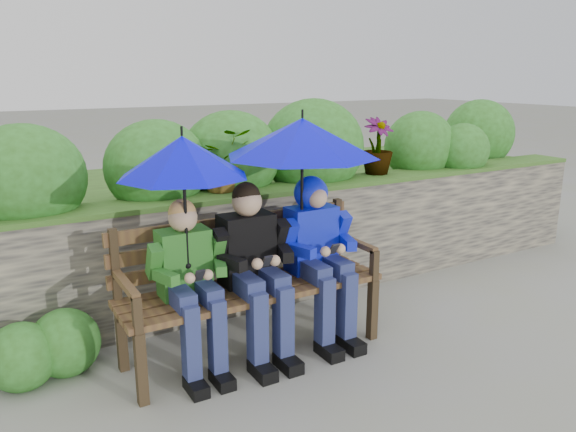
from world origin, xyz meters
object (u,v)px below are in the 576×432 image
park_bench (248,276)px  boy_middle (254,263)px  boy_left (190,278)px  boy_right (318,245)px  umbrella_left (183,157)px  umbrella_right (302,138)px

park_bench → boy_middle: (-0.00, -0.10, 0.13)m
boy_middle → park_bench: bearing=88.9°
boy_left → boy_right: size_ratio=0.95×
umbrella_left → umbrella_right: umbrella_right is taller
boy_left → boy_middle: (0.47, -0.01, 0.03)m
boy_left → umbrella_right: bearing=3.9°
boy_right → umbrella_left: (-1.02, 0.01, 0.74)m
umbrella_right → boy_right: bearing=-26.1°
boy_right → umbrella_right: size_ratio=1.12×
boy_right → umbrella_left: size_ratio=1.34×
boy_left → umbrella_right: (0.91, 0.06, 0.87)m
park_bench → boy_left: (-0.47, -0.09, 0.10)m
park_bench → umbrella_left: (-0.48, -0.08, 0.91)m
boy_middle → boy_right: (0.55, 0.01, 0.04)m
boy_right → umbrella_right: bearing=153.9°
park_bench → umbrella_right: umbrella_right is taller
park_bench → boy_left: boy_left is taller
boy_right → boy_middle: bearing=-178.4°
park_bench → umbrella_right: 1.07m
park_bench → boy_middle: 0.17m
park_bench → boy_middle: bearing=-91.1°
boy_middle → umbrella_left: umbrella_left is taller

